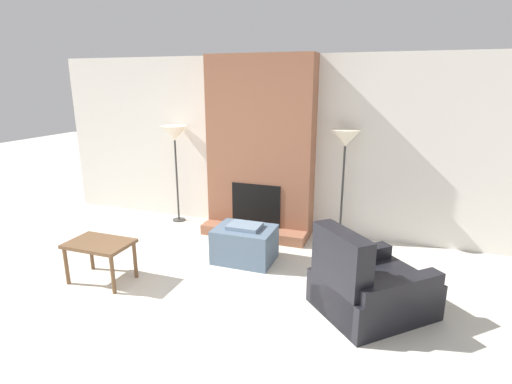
{
  "coord_description": "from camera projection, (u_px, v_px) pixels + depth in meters",
  "views": [
    {
      "loc": [
        1.89,
        -2.34,
        2.24
      ],
      "look_at": [
        0.0,
        2.96,
        0.66
      ],
      "focal_mm": 28.0,
      "sensor_mm": 36.0,
      "label": 1
    }
  ],
  "objects": [
    {
      "name": "floor_lamp_right",
      "position": [
        345.0,
        142.0,
        5.39
      ],
      "size": [
        0.41,
        0.41,
        1.61
      ],
      "color": "#333333",
      "rests_on": "ground_plane"
    },
    {
      "name": "side_table",
      "position": [
        100.0,
        248.0,
        4.53
      ],
      "size": [
        0.71,
        0.47,
        0.48
      ],
      "color": "brown",
      "rests_on": "ground_plane"
    },
    {
      "name": "armchair",
      "position": [
        366.0,
        288.0,
        3.94
      ],
      "size": [
        1.34,
        1.33,
        0.91
      ],
      "rotation": [
        0.0,
        0.0,
        2.32
      ],
      "color": "black",
      "rests_on": "ground_plane"
    },
    {
      "name": "floor_lamp_left",
      "position": [
        174.0,
        136.0,
        6.25
      ],
      "size": [
        0.41,
        0.41,
        1.56
      ],
      "color": "#333333",
      "rests_on": "ground_plane"
    },
    {
      "name": "ground_plane",
      "position": [
        137.0,
        358.0,
        3.33
      ],
      "size": [
        24.0,
        24.0,
        0.0
      ],
      "primitive_type": "plane",
      "color": "beige"
    },
    {
      "name": "ottoman",
      "position": [
        245.0,
        244.0,
        5.1
      ],
      "size": [
        0.74,
        0.57,
        0.49
      ],
      "color": "slate",
      "rests_on": "ground_plane"
    },
    {
      "name": "wall_back",
      "position": [
        265.0,
        145.0,
        6.04
      ],
      "size": [
        7.11,
        0.06,
        2.6
      ],
      "primitive_type": "cube",
      "color": "silver",
      "rests_on": "ground_plane"
    },
    {
      "name": "fireplace",
      "position": [
        260.0,
        151.0,
        5.85
      ],
      "size": [
        1.57,
        0.67,
        2.6
      ],
      "color": "#935B42",
      "rests_on": "ground_plane"
    }
  ]
}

